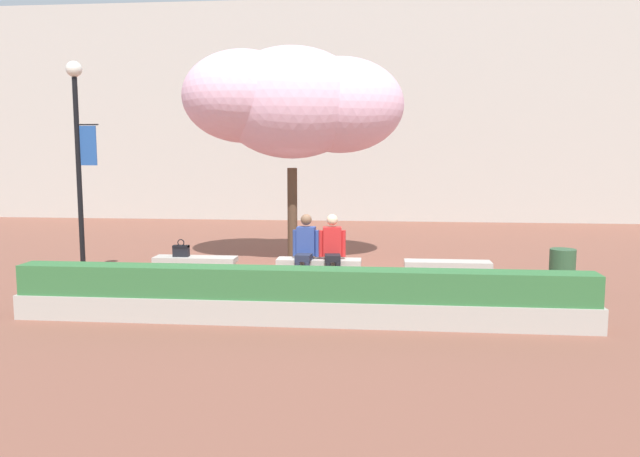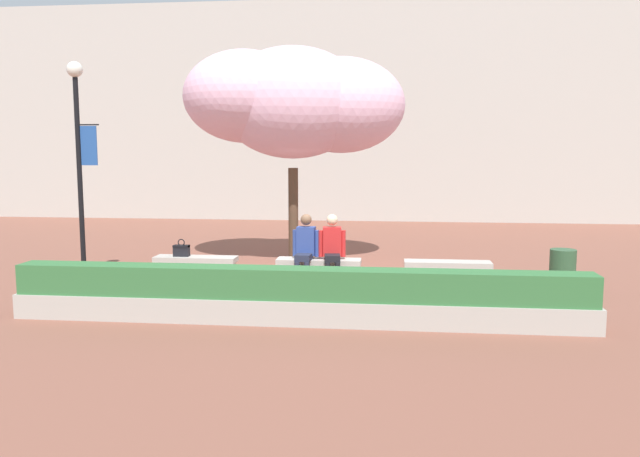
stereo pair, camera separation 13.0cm
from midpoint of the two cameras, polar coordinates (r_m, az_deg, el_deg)
name	(u,v)px [view 2 (the right image)]	position (r m, az deg, el deg)	size (l,w,h in m)	color
ground_plane	(319,282)	(11.81, 0.21, -4.94)	(100.00, 100.00, 0.00)	brown
building_facade	(356,115)	(24.19, 3.46, 10.33)	(28.00, 4.00, 7.70)	#B7B2A8
stone_bench_west_end	(196,264)	(12.23, -10.99, -3.24)	(1.58, 0.42, 0.45)	#ADA89E
stone_bench_near_west	(319,267)	(11.75, 0.21, -3.53)	(1.58, 0.42, 0.45)	#ADA89E
stone_bench_center	(447,269)	(11.74, 11.89, -3.69)	(1.58, 0.42, 0.45)	#ADA89E
person_seated_left	(305,246)	(11.66, -1.05, -1.61)	(0.51, 0.70, 1.29)	black
person_seated_right	(332,246)	(11.61, 1.44, -1.65)	(0.51, 0.71, 1.29)	black
handbag	(181,250)	(12.26, -12.26, -1.91)	(0.30, 0.15, 0.34)	black
cherry_tree_main	(293,102)	(13.68, -2.23, 11.49)	(4.75, 2.85, 4.68)	#473323
lamp_post_with_banner	(79,153)	(12.02, -20.86, 6.44)	(0.54, 0.28, 4.03)	black
planter_hedge_foreground	(297,297)	(8.98, -1.73, -6.24)	(8.36, 0.50, 0.80)	#ADA89E
trash_bin	(562,272)	(11.59, 21.58, -3.70)	(0.44, 0.44, 0.78)	#2D5133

